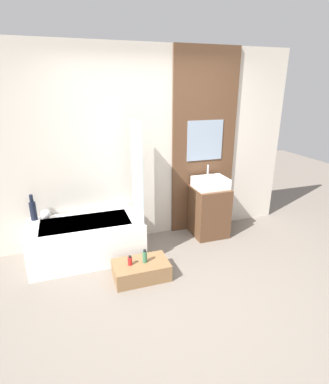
# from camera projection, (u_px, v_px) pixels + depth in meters

# --- Properties ---
(ground_plane) EXTENTS (12.00, 12.00, 0.00)m
(ground_plane) POSITION_uv_depth(u_px,v_px,m) (192.00, 299.00, 3.11)
(ground_plane) COLOR slate
(wall_tiled_back) EXTENTS (4.20, 0.06, 2.60)m
(wall_tiled_back) POSITION_uv_depth(u_px,v_px,m) (149.00, 147.00, 4.08)
(wall_tiled_back) COLOR beige
(wall_tiled_back) RESTS_ON ground_plane
(wall_wood_accent) EXTENTS (0.97, 0.04, 2.60)m
(wall_wood_accent) POSITION_uv_depth(u_px,v_px,m) (204.00, 144.00, 4.28)
(wall_wood_accent) COLOR brown
(wall_wood_accent) RESTS_ON ground_plane
(bathtub) EXTENTS (1.38, 0.71, 0.50)m
(bathtub) POSITION_uv_depth(u_px,v_px,m) (87.00, 240.00, 3.79)
(bathtub) COLOR white
(bathtub) RESTS_ON ground_plane
(glass_shower_screen) EXTENTS (0.01, 0.55, 1.22)m
(glass_shower_screen) POSITION_uv_depth(u_px,v_px,m) (137.00, 171.00, 3.64)
(glass_shower_screen) COLOR silver
(glass_shower_screen) RESTS_ON bathtub
(wooden_step_bench) EXTENTS (0.63, 0.38, 0.20)m
(wooden_step_bench) POSITION_uv_depth(u_px,v_px,m) (141.00, 270.00, 3.43)
(wooden_step_bench) COLOR olive
(wooden_step_bench) RESTS_ON ground_plane
(vanity_cabinet) EXTENTS (0.48, 0.47, 0.73)m
(vanity_cabinet) POSITION_uv_depth(u_px,v_px,m) (209.00, 211.00, 4.37)
(vanity_cabinet) COLOR brown
(vanity_cabinet) RESTS_ON ground_plane
(sink) EXTENTS (0.46, 0.37, 0.31)m
(sink) POSITION_uv_depth(u_px,v_px,m) (211.00, 183.00, 4.22)
(sink) COLOR white
(sink) RESTS_ON vanity_cabinet
(vase_tall_dark) EXTENTS (0.08, 0.08, 0.33)m
(vase_tall_dark) POSITION_uv_depth(u_px,v_px,m) (33.00, 210.00, 3.72)
(vase_tall_dark) COLOR black
(vase_tall_dark) RESTS_ON bathtub
(vase_round_light) EXTENTS (0.13, 0.13, 0.13)m
(vase_round_light) POSITION_uv_depth(u_px,v_px,m) (46.00, 214.00, 3.76)
(vase_round_light) COLOR white
(vase_round_light) RESTS_ON bathtub
(bottle_soap_primary) EXTENTS (0.05, 0.05, 0.11)m
(bottle_soap_primary) POSITION_uv_depth(u_px,v_px,m) (130.00, 261.00, 3.35)
(bottle_soap_primary) COLOR red
(bottle_soap_primary) RESTS_ON wooden_step_bench
(bottle_soap_secondary) EXTENTS (0.05, 0.05, 0.16)m
(bottle_soap_secondary) POSITION_uv_depth(u_px,v_px,m) (145.00, 257.00, 3.39)
(bottle_soap_secondary) COLOR #38704C
(bottle_soap_secondary) RESTS_ON wooden_step_bench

